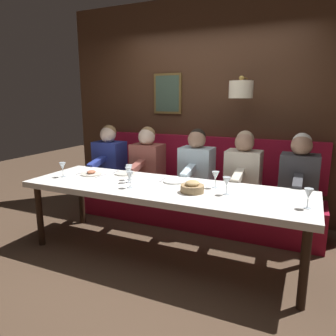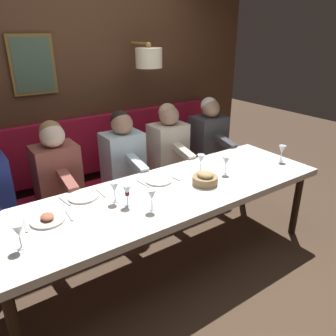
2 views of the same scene
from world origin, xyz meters
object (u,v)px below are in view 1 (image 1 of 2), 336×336
wine_glass_6 (227,182)px  wine_glass_3 (129,169)px  diner_middle (197,163)px  diner_farthest (109,156)px  wine_glass_0 (130,176)px  wine_glass_4 (308,194)px  wine_glass_2 (216,176)px  bread_bowl (192,187)px  diner_near (243,167)px  wine_glass_1 (129,172)px  wine_glass_5 (63,167)px  diner_far (147,159)px  dining_table (163,192)px  diner_nearest (299,172)px

wine_glass_6 → wine_glass_3: bearing=84.9°
diner_middle → wine_glass_3: bearing=148.5°
diner_farthest → wine_glass_0: bearing=-137.4°
wine_glass_4 → wine_glass_2: bearing=71.9°
wine_glass_4 → diner_farthest: bearing=69.0°
diner_farthest → bread_bowl: size_ratio=3.60×
diner_middle → wine_glass_6: (-0.89, -0.60, 0.04)m
diner_near → wine_glass_0: (-1.06, 0.89, 0.04)m
wine_glass_2 → wine_glass_4: 0.88m
wine_glass_2 → wine_glass_6: same height
diner_farthest → diner_middle: bearing=-90.0°
diner_middle → wine_glass_1: (-0.89, 0.43, 0.04)m
wine_glass_5 → bread_bowl: wine_glass_5 is taller
wine_glass_0 → diner_near: bearing=-40.1°
bread_bowl → wine_glass_6: bearing=-77.9°
diner_far → wine_glass_4: size_ratio=4.82×
wine_glass_1 → wine_glass_3: (0.10, 0.05, 0.00)m
wine_glass_6 → wine_glass_4: bearing=-98.4°
diner_middle → wine_glass_4: bearing=-127.7°
diner_middle → bread_bowl: bearing=-162.9°
diner_middle → wine_glass_0: bearing=163.4°
wine_glass_2 → wine_glass_3: bearing=94.7°
diner_farthest → wine_glass_6: bearing=-115.2°
wine_glass_5 → wine_glass_1: bearing=-83.0°
wine_glass_6 → bread_bowl: wine_glass_6 is taller
wine_glass_0 → wine_glass_4: 1.60m
wine_glass_2 → wine_glass_6: size_ratio=1.00×
wine_glass_1 → wine_glass_6: (0.00, -1.03, 0.00)m
wine_glass_5 → wine_glass_0: bearing=-94.3°
diner_farthest → wine_glass_3: bearing=-134.5°
diner_middle → diner_far: 0.69m
diner_near → diner_farthest: 1.87m
dining_table → wine_glass_4: wine_glass_4 is taller
diner_farthest → wine_glass_5: size_ratio=4.82×
diner_near → wine_glass_0: bearing=139.9°
diner_far → wine_glass_1: 0.93m
bread_bowl → wine_glass_3: bearing=78.2°
wine_glass_0 → wine_glass_1: same height
wine_glass_3 → wine_glass_5: bearing=105.1°
wine_glass_2 → diner_middle: bearing=31.9°
wine_glass_5 → diner_nearest: bearing=-67.6°
wine_glass_2 → wine_glass_6: (-0.17, -0.15, 0.00)m
dining_table → diner_middle: size_ratio=3.64×
wine_glass_5 → bread_bowl: 1.52m
diner_middle → wine_glass_3: (-0.79, 0.49, 0.04)m
diner_farthest → wine_glass_1: (-0.89, -0.86, 0.04)m
dining_table → wine_glass_2: bearing=-71.1°
wine_glass_5 → dining_table: bearing=-84.7°
diner_near → wine_glass_4: bearing=-144.5°
diner_middle → wine_glass_1: 0.99m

